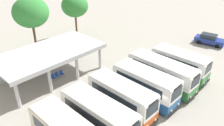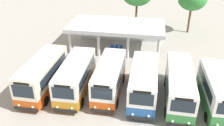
# 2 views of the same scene
# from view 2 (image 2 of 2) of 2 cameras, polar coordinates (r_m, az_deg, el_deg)

# --- Properties ---
(ground_plane) EXTENTS (180.00, 180.00, 0.00)m
(ground_plane) POSITION_cam_2_polar(r_m,az_deg,el_deg) (21.99, 0.35, -10.72)
(ground_plane) COLOR #A39E93
(city_bus_nearest_orange) EXTENTS (2.47, 7.64, 3.28)m
(city_bus_nearest_orange) POSITION_cam_2_polar(r_m,az_deg,el_deg) (24.40, -15.83, -2.44)
(city_bus_nearest_orange) COLOR black
(city_bus_nearest_orange) RESTS_ON ground
(city_bus_second_in_row) EXTENTS (2.50, 7.42, 3.18)m
(city_bus_second_in_row) POSITION_cam_2_polar(r_m,az_deg,el_deg) (23.49, -8.46, -3.01)
(city_bus_second_in_row) COLOR black
(city_bus_second_in_row) RESTS_ON ground
(city_bus_middle_cream) EXTENTS (2.30, 7.03, 3.23)m
(city_bus_middle_cream) POSITION_cam_2_polar(r_m,az_deg,el_deg) (23.01, -0.61, -3.31)
(city_bus_middle_cream) COLOR black
(city_bus_middle_cream) RESTS_ON ground
(city_bus_fourth_amber) EXTENTS (2.48, 7.06, 3.29)m
(city_bus_fourth_amber) POSITION_cam_2_polar(r_m,az_deg,el_deg) (22.42, 7.32, -4.41)
(city_bus_fourth_amber) COLOR black
(city_bus_fourth_amber) RESTS_ON ground
(city_bus_fifth_blue) EXTENTS (2.43, 7.99, 3.20)m
(city_bus_fifth_blue) POSITION_cam_2_polar(r_m,az_deg,el_deg) (22.76, 15.43, -4.88)
(city_bus_fifth_blue) COLOR black
(city_bus_fifth_blue) RESTS_ON ground
(city_bus_far_end_green) EXTENTS (2.56, 6.81, 3.21)m
(city_bus_far_end_green) POSITION_cam_2_polar(r_m,az_deg,el_deg) (23.04, 23.45, -5.94)
(city_bus_far_end_green) COLOR black
(city_bus_far_end_green) RESTS_ON ground
(terminal_canopy) EXTENTS (12.28, 6.48, 3.40)m
(terminal_canopy) POSITION_cam_2_polar(r_m,az_deg,el_deg) (32.66, 1.25, 8.27)
(terminal_canopy) COLOR silver
(terminal_canopy) RESTS_ON ground
(waiting_chair_end_by_column) EXTENTS (0.44, 0.44, 0.86)m
(waiting_chair_end_by_column) POSITION_cam_2_polar(r_m,az_deg,el_deg) (32.09, -0.02, 3.74)
(waiting_chair_end_by_column) COLOR slate
(waiting_chair_end_by_column) RESTS_ON ground
(waiting_chair_second_from_end) EXTENTS (0.44, 0.44, 0.86)m
(waiting_chair_second_from_end) POSITION_cam_2_polar(r_m,az_deg,el_deg) (32.05, 1.04, 3.69)
(waiting_chair_second_from_end) COLOR slate
(waiting_chair_second_from_end) RESTS_ON ground
(waiting_chair_middle_seat) EXTENTS (0.44, 0.44, 0.86)m
(waiting_chair_middle_seat) POSITION_cam_2_polar(r_m,az_deg,el_deg) (31.93, 2.07, 3.58)
(waiting_chair_middle_seat) COLOR slate
(waiting_chair_middle_seat) RESTS_ON ground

